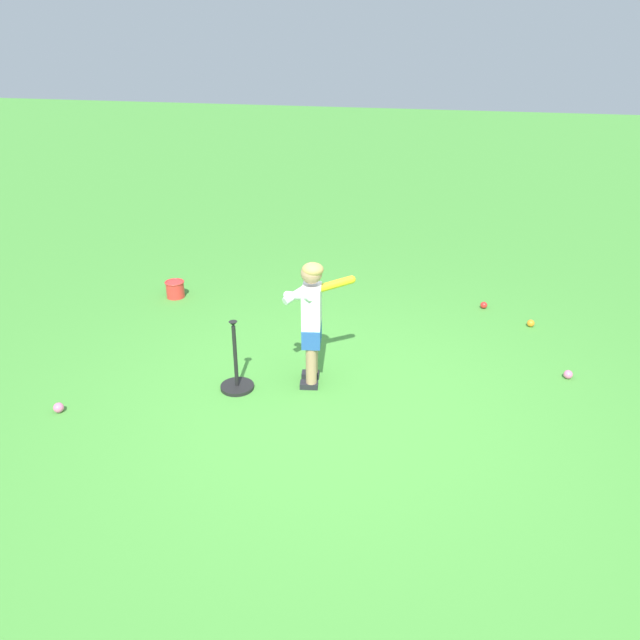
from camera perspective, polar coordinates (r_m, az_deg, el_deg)
name	(u,v)px	position (r m, az deg, el deg)	size (l,w,h in m)	color
ground_plane	(335,407)	(5.01, 1.43, -7.95)	(40.00, 40.00, 0.00)	#479338
child_batter	(312,313)	(5.03, -0.74, 0.67)	(0.55, 0.45, 1.08)	#232328
play_ball_center_lawn	(59,408)	(5.33, -22.85, -7.42)	(0.08, 0.08, 0.08)	pink
play_ball_near_batter	(484,305)	(6.90, 14.79, 1.33)	(0.07, 0.07, 0.07)	red
play_ball_by_bucket	(531,323)	(6.62, 18.76, -0.28)	(0.07, 0.07, 0.07)	orange
play_ball_behind_batter	(568,374)	(5.77, 21.80, -4.66)	(0.08, 0.08, 0.08)	pink
batting_tee	(237,377)	(5.24, -7.65, -5.25)	(0.28, 0.28, 0.62)	black
toy_bucket	(175,289)	(7.12, -13.14, 2.80)	(0.22, 0.22, 0.19)	red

